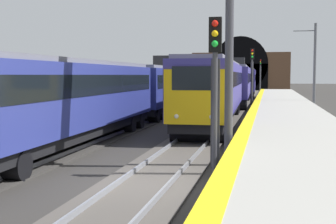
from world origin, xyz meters
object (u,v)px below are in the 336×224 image
(railway_signal_near, at_px, (215,80))
(railway_signal_far, at_px, (260,72))
(railway_signal_mid, at_px, (252,72))
(overhead_signal_gantry, at_px, (101,5))
(train_main_approaching, at_px, (236,83))
(train_adjacent_platform, at_px, (165,87))
(catenary_mast_near, at_px, (314,67))

(railway_signal_near, bearing_deg, railway_signal_far, -180.00)
(railway_signal_mid, height_order, railway_signal_far, railway_signal_far)
(railway_signal_near, xyz_separation_m, overhead_signal_gantry, (1.54, 4.20, 2.59))
(train_main_approaching, relative_size, railway_signal_mid, 10.60)
(train_adjacent_platform, height_order, railway_signal_far, railway_signal_far)
(train_adjacent_platform, distance_m, catenary_mast_near, 12.18)
(railway_signal_mid, xyz_separation_m, catenary_mast_near, (-6.06, -5.16, 0.34))
(railway_signal_mid, xyz_separation_m, railway_signal_far, (43.39, 0.00, 0.21))
(train_main_approaching, height_order, train_adjacent_platform, train_main_approaching)
(railway_signal_near, bearing_deg, train_adjacent_platform, -163.62)
(railway_signal_far, bearing_deg, train_adjacent_platform, -7.30)
(train_main_approaching, relative_size, railway_signal_far, 9.92)
(railway_signal_far, height_order, overhead_signal_gantry, overhead_signal_gantry)
(train_adjacent_platform, bearing_deg, catenary_mast_near, 101.41)
(railway_signal_far, height_order, catenary_mast_near, catenary_mast_near)
(train_main_approaching, distance_m, railway_signal_mid, 4.42)
(railway_signal_near, relative_size, railway_signal_far, 0.81)
(railway_signal_mid, bearing_deg, overhead_signal_gantry, -8.05)
(railway_signal_near, bearing_deg, catenary_mast_near, 168.42)
(train_main_approaching, bearing_deg, railway_signal_near, 1.44)
(railway_signal_far, bearing_deg, catenary_mast_near, 5.96)
(railway_signal_near, height_order, catenary_mast_near, catenary_mast_near)
(railway_signal_far, bearing_deg, overhead_signal_gantry, -3.29)
(train_adjacent_platform, bearing_deg, train_main_approaching, 157.90)
(train_adjacent_platform, height_order, catenary_mast_near, catenary_mast_near)
(overhead_signal_gantry, distance_m, catenary_mast_near, 25.49)
(railway_signal_mid, bearing_deg, railway_signal_far, -180.00)
(train_adjacent_platform, distance_m, railway_signal_mid, 10.93)
(train_adjacent_platform, xyz_separation_m, railway_signal_near, (-22.66, -6.66, 0.78))
(railway_signal_mid, xyz_separation_m, overhead_signal_gantry, (-29.70, 4.20, 2.16))
(train_main_approaching, xyz_separation_m, train_adjacent_platform, (-12.49, 4.92, -0.13))
(train_adjacent_platform, relative_size, railway_signal_near, 11.53)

